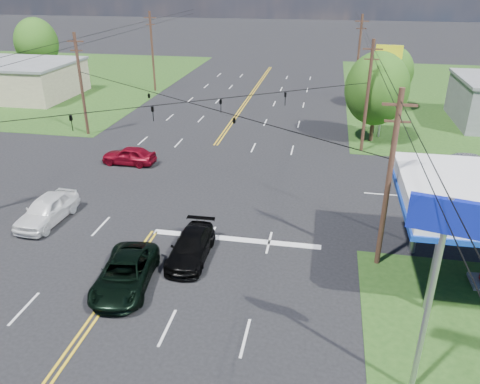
% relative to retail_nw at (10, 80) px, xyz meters
% --- Properties ---
extents(ground, '(280.00, 280.00, 0.00)m').
position_rel_retail_nw_xyz_m(ground, '(30.00, -22.00, -2.00)').
color(ground, black).
rests_on(ground, ground).
extents(grass_nw, '(46.00, 48.00, 0.03)m').
position_rel_retail_nw_xyz_m(grass_nw, '(-5.00, 10.00, -2.00)').
color(grass_nw, '#204415').
rests_on(grass_nw, ground).
extents(stop_bar, '(10.00, 0.50, 0.02)m').
position_rel_retail_nw_xyz_m(stop_bar, '(35.00, -30.00, -2.00)').
color(stop_bar, silver).
rests_on(stop_bar, ground).
extents(retail_nw, '(16.00, 11.00, 4.00)m').
position_rel_retail_nw_xyz_m(retail_nw, '(0.00, 0.00, 0.00)').
color(retail_nw, tan).
rests_on(retail_nw, ground).
extents(pole_se, '(1.60, 0.28, 9.50)m').
position_rel_retail_nw_xyz_m(pole_se, '(43.00, -31.00, 2.92)').
color(pole_se, '#3F251A').
rests_on(pole_se, ground).
extents(pole_nw, '(1.60, 0.28, 9.50)m').
position_rel_retail_nw_xyz_m(pole_nw, '(17.00, -13.00, 2.92)').
color(pole_nw, '#3F251A').
rests_on(pole_nw, ground).
extents(pole_ne, '(1.60, 0.28, 9.50)m').
position_rel_retail_nw_xyz_m(pole_ne, '(43.00, -13.00, 2.92)').
color(pole_ne, '#3F251A').
rests_on(pole_ne, ground).
extents(pole_left_far, '(1.60, 0.28, 10.00)m').
position_rel_retail_nw_xyz_m(pole_left_far, '(17.00, 6.00, 3.17)').
color(pole_left_far, '#3F251A').
rests_on(pole_left_far, ground).
extents(pole_right_far, '(1.60, 0.28, 10.00)m').
position_rel_retail_nw_xyz_m(pole_right_far, '(43.00, 6.00, 3.17)').
color(pole_right_far, '#3F251A').
rests_on(pole_right_far, ground).
extents(span_wire_signals, '(26.00, 18.00, 1.13)m').
position_rel_retail_nw_xyz_m(span_wire_signals, '(30.00, -22.00, 4.00)').
color(span_wire_signals, black).
rests_on(span_wire_signals, ground).
extents(power_lines, '(26.04, 100.00, 0.64)m').
position_rel_retail_nw_xyz_m(power_lines, '(30.00, -24.00, 6.60)').
color(power_lines, black).
rests_on(power_lines, ground).
extents(tree_right_a, '(5.70, 5.70, 8.18)m').
position_rel_retail_nw_xyz_m(tree_right_a, '(44.00, -10.00, 2.87)').
color(tree_right_a, '#3F251A').
rests_on(tree_right_a, ground).
extents(tree_right_b, '(4.94, 4.94, 7.09)m').
position_rel_retail_nw_xyz_m(tree_right_b, '(46.50, 2.00, 2.22)').
color(tree_right_b, '#3F251A').
rests_on(tree_right_b, ground).
extents(tree_far_l, '(6.08, 6.08, 8.72)m').
position_rel_retail_nw_xyz_m(tree_far_l, '(-2.00, 10.00, 3.19)').
color(tree_far_l, '#3F251A').
rests_on(tree_far_l, ground).
extents(pickup_dkgreen, '(3.10, 5.61, 1.49)m').
position_rel_retail_nw_xyz_m(pickup_dkgreen, '(30.50, -35.44, -1.26)').
color(pickup_dkgreen, black).
rests_on(pickup_dkgreen, ground).
extents(suv_black, '(2.01, 4.85, 1.40)m').
position_rel_retail_nw_xyz_m(suv_black, '(33.00, -32.37, -1.30)').
color(suv_black, black).
rests_on(suv_black, ground).
extents(pickup_white, '(2.23, 5.06, 1.70)m').
position_rel_retail_nw_xyz_m(pickup_white, '(22.99, -30.00, -1.15)').
color(pickup_white, white).
rests_on(pickup_white, ground).
extents(sedan_red, '(4.42, 1.87, 1.49)m').
position_rel_retail_nw_xyz_m(sedan_red, '(24.12, -19.74, -1.26)').
color(sedan_red, maroon).
rests_on(sedan_red, ground).
extents(sedan_far, '(5.06, 2.28, 1.44)m').
position_rel_retail_nw_xyz_m(sedan_far, '(50.34, -16.50, -1.28)').
color(sedan_far, silver).
rests_on(sedan_far, ground).
extents(polesign_se, '(2.34, 0.79, 8.01)m').
position_rel_retail_nw_xyz_m(polesign_se, '(43.60, -39.58, 4.33)').
color(polesign_se, '#A5A5AA').
rests_on(polesign_se, ground).
extents(polesign_ne, '(2.35, 0.46, 8.52)m').
position_rel_retail_nw_xyz_m(polesign_ne, '(44.79, -8.72, 4.70)').
color(polesign_ne, '#A5A5AA').
rests_on(polesign_ne, ground).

